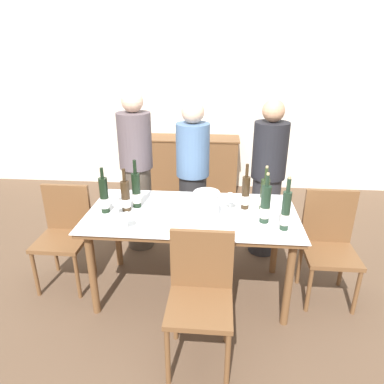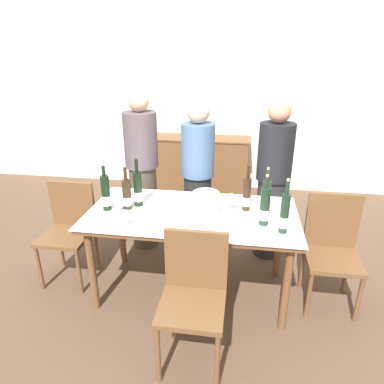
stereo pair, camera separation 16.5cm
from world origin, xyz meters
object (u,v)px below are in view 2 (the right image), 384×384
object	(u,v)px
ice_bucket	(206,205)
person_host	(143,173)
wine_glass_2	(118,202)
wine_glass_1	(125,216)
person_guest_left	(198,178)
wine_bottle_5	(284,214)
wine_glass_0	(231,199)
sideboard_cabinet	(197,164)
wine_bottle_1	(266,197)
chair_left_end	(69,225)
wine_bottle_0	(106,194)
wine_bottle_2	(138,190)
dining_table	(192,221)
wine_bottle_3	(127,195)
chair_right_end	(332,244)
wine_bottle_6	(247,195)
person_guest_right	(273,183)
chair_near_front	(194,290)
wine_bottle_4	(265,207)

from	to	relation	value
ice_bucket	person_host	world-z (taller)	person_host
wine_glass_2	wine_glass_1	bearing A→B (deg)	-58.65
wine_glass_1	person_guest_left	size ratio (longest dim) A/B	0.09
wine_glass_2	wine_bottle_5	bearing A→B (deg)	-5.83
wine_glass_0	person_guest_left	world-z (taller)	person_guest_left
sideboard_cabinet	wine_glass_1	distance (m)	2.71
ice_bucket	wine_bottle_1	distance (m)	0.50
person_host	ice_bucket	bearing A→B (deg)	-47.25
wine_bottle_5	chair_left_end	distance (m)	1.90
wine_bottle_0	wine_bottle_2	xyz separation A→B (m)	(0.23, 0.12, 0.00)
dining_table	wine_bottle_3	size ratio (longest dim) A/B	4.72
wine_glass_2	chair_left_end	bearing A→B (deg)	162.76
sideboard_cabinet	chair_right_end	world-z (taller)	chair_right_end
wine_glass_2	chair_left_end	distance (m)	0.67
dining_table	wine_bottle_6	world-z (taller)	wine_bottle_6
sideboard_cabinet	person_guest_left	bearing A→B (deg)	-81.81
wine_bottle_5	chair_left_end	size ratio (longest dim) A/B	0.46
wine_glass_1	wine_bottle_6	bearing A→B (deg)	26.17
dining_table	wine_bottle_5	world-z (taller)	wine_bottle_5
wine_bottle_1	chair_right_end	world-z (taller)	wine_bottle_1
wine_bottle_5	wine_glass_0	size ratio (longest dim) A/B	2.60
chair_right_end	person_guest_right	xyz separation A→B (m)	(-0.46, 0.63, 0.27)
wine_glass_0	person_host	distance (m)	1.14
wine_bottle_3	wine_bottle_5	distance (m)	1.25
chair_left_end	wine_glass_0	bearing A→B (deg)	-0.61
wine_bottle_2	wine_glass_1	xyz separation A→B (m)	(0.02, -0.38, -0.05)
wine_bottle_6	person_host	size ratio (longest dim) A/B	0.23
wine_glass_0	person_guest_right	bearing A→B (deg)	59.87
wine_glass_1	chair_near_front	bearing A→B (deg)	-32.28
person_guest_left	person_guest_right	bearing A→B (deg)	-3.11
dining_table	wine_glass_2	xyz separation A→B (m)	(-0.59, -0.09, 0.17)
wine_bottle_0	wine_glass_2	size ratio (longest dim) A/B	2.89
wine_glass_2	chair_right_end	world-z (taller)	chair_right_end
sideboard_cabinet	wine_bottle_2	size ratio (longest dim) A/B	3.74
wine_bottle_6	chair_left_end	xyz separation A→B (m)	(-1.57, -0.04, -0.38)
dining_table	ice_bucket	bearing A→B (deg)	-33.43
ice_bucket	wine_glass_2	xyz separation A→B (m)	(-0.70, -0.01, -0.03)
ice_bucket	person_guest_left	distance (m)	0.86
wine_bottle_4	person_guest_left	size ratio (longest dim) A/B	0.25
wine_glass_1	wine_bottle_4	bearing A→B (deg)	11.06
wine_glass_1	wine_glass_2	size ratio (longest dim) A/B	1.04
ice_bucket	wine_glass_0	xyz separation A→B (m)	(0.19, 0.15, -0.00)
wine_bottle_1	wine_bottle_3	world-z (taller)	wine_bottle_1
chair_near_front	sideboard_cabinet	bearing A→B (deg)	97.58
wine_bottle_1	wine_bottle_4	distance (m)	0.23
chair_right_end	wine_bottle_4	bearing A→B (deg)	-160.65
wine_bottle_3	person_guest_right	distance (m)	1.43
sideboard_cabinet	chair_right_end	size ratio (longest dim) A/B	1.65
wine_bottle_0	person_host	distance (m)	0.78
dining_table	chair_left_end	size ratio (longest dim) A/B	1.89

